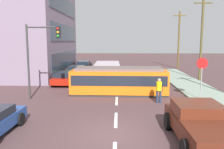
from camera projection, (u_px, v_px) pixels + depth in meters
ground_plane at (117, 89)px, 20.37m from camera, size 120.00×120.00×0.00m
sidewalk_curb_right at (215, 100)px, 16.21m from camera, size 3.20×36.00×0.14m
lane_stripe_1 at (116, 120)px, 12.46m from camera, size 0.16×2.40×0.01m
lane_stripe_2 at (117, 101)px, 16.41m from camera, size 0.16×2.40×0.01m
lane_stripe_3 at (117, 81)px, 24.56m from camera, size 0.16×2.40×0.01m
lane_stripe_4 at (118, 73)px, 30.49m from camera, size 0.16×2.40×0.01m
streetcar_tram at (119, 80)px, 18.46m from camera, size 7.49×2.69×2.10m
city_bus at (107, 71)px, 24.36m from camera, size 2.66×5.97×1.87m
pedestrian_crossing at (159, 89)px, 15.74m from camera, size 0.47×0.36×1.67m
pickup_truck_parked at (201, 124)px, 9.53m from camera, size 2.29×5.00×1.55m
parked_sedan_mid at (65, 78)px, 22.60m from camera, size 2.00×4.17×1.19m
parked_sedan_far at (77, 70)px, 28.30m from camera, size 2.07×4.10×1.19m
parked_sedan_furthest at (84, 65)px, 35.08m from camera, size 2.04×4.53×1.19m
stop_sign at (202, 70)px, 16.04m from camera, size 0.76×0.07×2.88m
traffic_light_mast at (40, 48)px, 16.33m from camera, size 2.41×0.33×5.29m
utility_pole_mid at (202, 38)px, 24.07m from camera, size 1.80×0.24×8.54m
utility_pole_far at (179, 39)px, 34.84m from camera, size 1.80×0.24×8.43m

